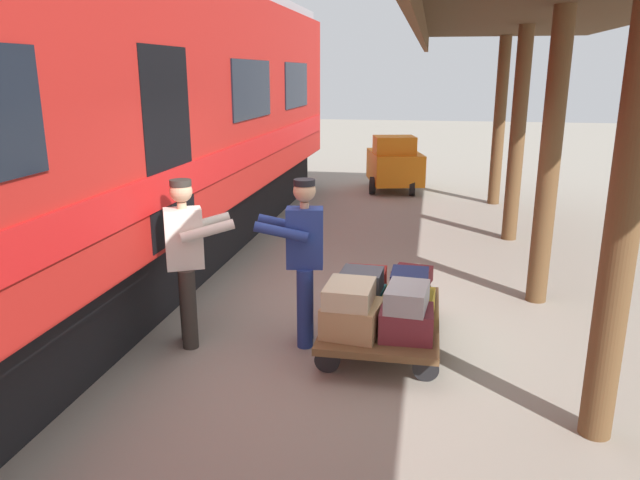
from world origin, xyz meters
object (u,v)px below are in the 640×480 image
object	(u,v)px
train_car	(37,134)
suitcase_gray_aluminum	(407,297)
suitcase_teal_softside	(359,302)
suitcase_red_plastic	(364,284)
suitcase_brown_leather	(410,291)
porter_by_door	(187,257)
suitcase_tan_vintage	(352,318)
luggage_cart	(383,318)
suitcase_yellow_case	(409,304)
suitcase_slate_roller	(362,281)
suitcase_maroon_trunk	(412,276)
porter_in_overalls	(303,257)
suitcase_navy_fabric	(410,283)
baggage_tug	(395,164)
suitcase_burgundy_valise	(406,323)
suitcase_cream_canvas	(349,293)

from	to	relation	value
train_car	suitcase_gray_aluminum	world-z (taller)	train_car
suitcase_teal_softside	suitcase_red_plastic	distance (m)	0.51
suitcase_brown_leather	porter_by_door	bearing A→B (deg)	21.84
suitcase_tan_vintage	suitcase_teal_softside	bearing A→B (deg)	-90.00
luggage_cart	suitcase_red_plastic	bearing A→B (deg)	-63.36
suitcase_yellow_case	suitcase_slate_roller	xyz separation A→B (m)	(0.48, -0.01, 0.22)
suitcase_teal_softside	suitcase_maroon_trunk	distance (m)	0.75
suitcase_slate_roller	porter_in_overalls	bearing A→B (deg)	14.48
suitcase_teal_softside	porter_in_overalls	xyz separation A→B (m)	(0.55, 0.14, 0.50)
suitcase_tan_vintage	suitcase_maroon_trunk	size ratio (longest dim) A/B	1.40
suitcase_brown_leather	porter_by_door	distance (m)	2.41
suitcase_teal_softside	suitcase_slate_roller	size ratio (longest dim) A/B	1.37
suitcase_navy_fabric	baggage_tug	distance (m)	8.41
suitcase_brown_leather	suitcase_teal_softside	bearing A→B (deg)	44.90
suitcase_burgundy_valise	porter_in_overalls	xyz separation A→B (m)	(1.06, -0.36, 0.47)
suitcase_yellow_case	porter_in_overalls	world-z (taller)	porter_in_overalls
suitcase_burgundy_valise	baggage_tug	bearing A→B (deg)	-85.59
suitcase_navy_fabric	porter_by_door	world-z (taller)	porter_by_door
suitcase_red_plastic	suitcase_maroon_trunk	distance (m)	0.53
luggage_cart	porter_by_door	xyz separation A→B (m)	(1.93, 0.37, 0.66)
suitcase_tan_vintage	porter_by_door	xyz separation A→B (m)	(1.68, -0.14, 0.47)
suitcase_brown_leather	suitcase_red_plastic	size ratio (longest dim) A/B	0.86
train_car	suitcase_gray_aluminum	distance (m)	4.26
train_car	suitcase_gray_aluminum	xyz separation A→B (m)	(-4.00, 0.58, -1.36)
suitcase_maroon_trunk	suitcase_navy_fabric	bearing A→B (deg)	88.82
suitcase_navy_fabric	porter_in_overalls	world-z (taller)	porter_in_overalls
suitcase_slate_roller	suitcase_maroon_trunk	bearing A→B (deg)	-133.81
suitcase_yellow_case	suitcase_navy_fabric	xyz separation A→B (m)	(-0.00, 0.04, 0.24)
suitcase_burgundy_valise	suitcase_slate_roller	distance (m)	0.73
suitcase_teal_softside	suitcase_cream_canvas	xyz separation A→B (m)	(0.03, 0.50, 0.27)
train_car	suitcase_yellow_case	xyz separation A→B (m)	(-4.00, 0.10, -1.63)
luggage_cart	suitcase_burgundy_valise	xyz separation A→B (m)	(-0.25, 0.51, 0.19)
suitcase_slate_roller	suitcase_cream_canvas	size ratio (longest dim) A/B	0.75
train_car	luggage_cart	bearing A→B (deg)	178.53
suitcase_yellow_case	suitcase_slate_roller	distance (m)	0.53
suitcase_teal_softside	suitcase_cream_canvas	world-z (taller)	suitcase_cream_canvas
suitcase_navy_fabric	suitcase_burgundy_valise	bearing A→B (deg)	89.80
luggage_cart	suitcase_yellow_case	bearing A→B (deg)	180.00
suitcase_yellow_case	suitcase_red_plastic	bearing A→B (deg)	-44.90
suitcase_brown_leather	suitcase_navy_fabric	size ratio (longest dim) A/B	1.17
suitcase_brown_leather	porter_in_overalls	bearing A→B (deg)	31.55
luggage_cart	suitcase_navy_fabric	bearing A→B (deg)	171.45
suitcase_slate_roller	porter_in_overalls	distance (m)	0.65
suitcase_brown_leather	suitcase_yellow_case	distance (m)	0.51
suitcase_teal_softside	suitcase_navy_fabric	bearing A→B (deg)	175.69
luggage_cart	suitcase_brown_leather	xyz separation A→B (m)	(-0.25, -0.51, 0.13)
train_car	suitcase_yellow_case	bearing A→B (deg)	178.62
suitcase_yellow_case	suitcase_teal_softside	bearing A→B (deg)	0.00
suitcase_yellow_case	suitcase_gray_aluminum	world-z (taller)	suitcase_gray_aluminum
baggage_tug	suitcase_navy_fabric	bearing A→B (deg)	94.66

